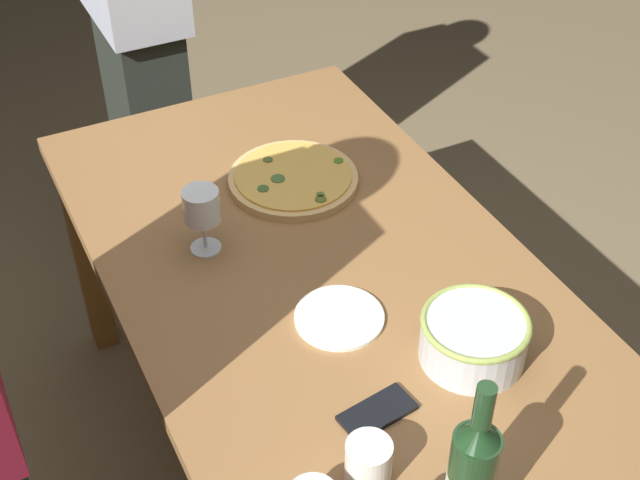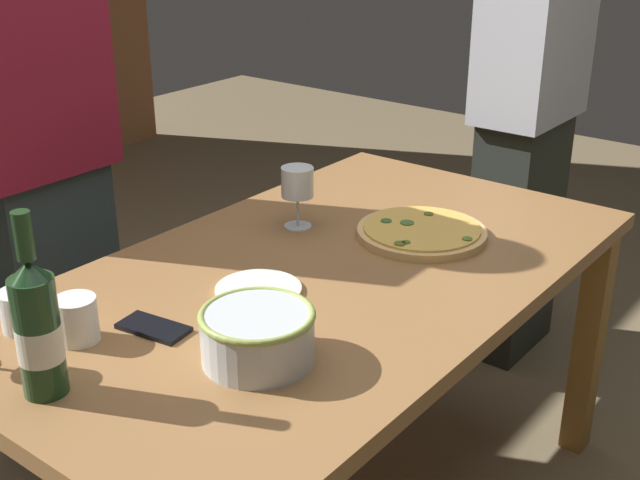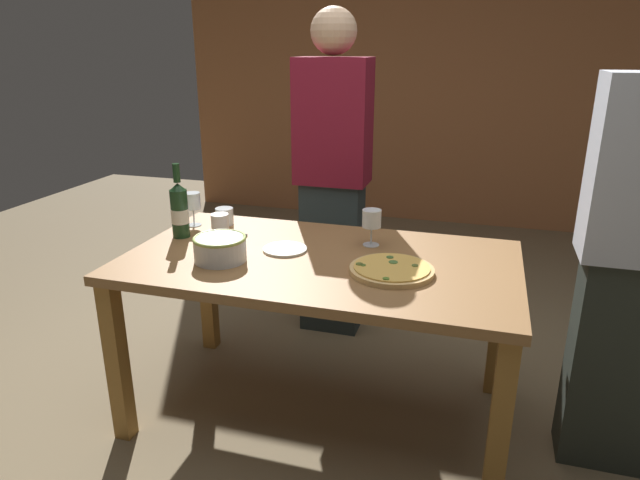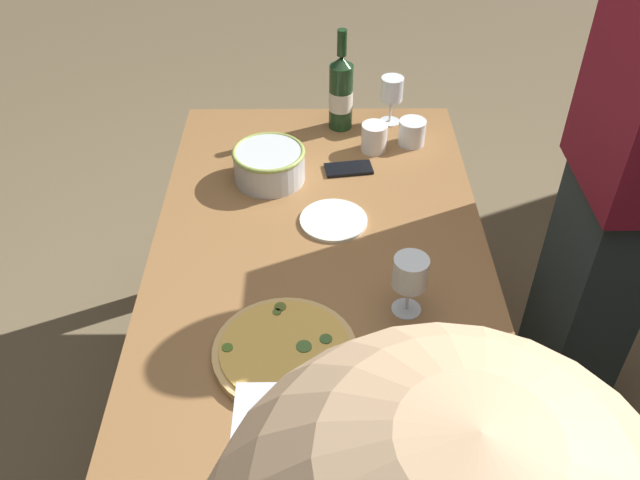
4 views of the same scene
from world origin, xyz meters
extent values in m
cube|color=olive|center=(0.00, 0.00, 0.73)|extent=(1.60, 0.90, 0.04)
cube|color=olive|center=(0.74, -0.40, 0.35)|extent=(0.07, 0.07, 0.71)
cube|color=olive|center=(0.74, 0.40, 0.35)|extent=(0.07, 0.07, 0.71)
cylinder|color=#E1B56F|center=(0.31, -0.08, 0.76)|extent=(0.32, 0.32, 0.02)
cylinder|color=#EAB34E|center=(0.31, -0.08, 0.77)|extent=(0.29, 0.29, 0.01)
cylinder|color=#3F642D|center=(0.29, 0.01, 0.78)|extent=(0.03, 0.03, 0.00)
cylinder|color=#4D6B27|center=(0.20, -0.10, 0.78)|extent=(0.02, 0.02, 0.00)
cylinder|color=#516028|center=(0.40, -0.05, 0.78)|extent=(0.02, 0.02, 0.00)
cylinder|color=#4D7425|center=(0.31, -0.21, 0.78)|extent=(0.02, 0.02, 0.00)
cylinder|color=#476C33|center=(0.31, -0.04, 0.78)|extent=(0.03, 0.03, 0.00)
cylinder|color=#536225|center=(0.19, -0.09, 0.78)|extent=(0.03, 0.03, 0.00)
cylinder|color=silver|center=(-0.38, -0.15, 0.80)|extent=(0.21, 0.21, 0.10)
torus|color=#9AAF51|center=(-0.38, -0.15, 0.84)|extent=(0.22, 0.22, 0.01)
cylinder|color=#1B3A1C|center=(-0.68, 0.07, 0.86)|extent=(0.08, 0.08, 0.22)
cone|color=#1B3A1C|center=(-0.68, 0.07, 0.98)|extent=(0.08, 0.08, 0.03)
cylinder|color=#1B3A1C|center=(-0.68, 0.07, 1.05)|extent=(0.03, 0.03, 0.08)
cylinder|color=silver|center=(-0.68, 0.07, 0.85)|extent=(0.08, 0.08, 0.07)
cylinder|color=white|center=(0.17, 0.21, 0.75)|extent=(0.07, 0.07, 0.00)
cylinder|color=white|center=(0.17, 0.21, 0.79)|extent=(0.01, 0.01, 0.08)
cylinder|color=white|center=(0.17, 0.21, 0.87)|extent=(0.08, 0.08, 0.08)
cylinder|color=maroon|center=(0.17, 0.21, 0.84)|extent=(0.07, 0.07, 0.02)
cylinder|color=white|center=(-0.54, 0.17, 0.80)|extent=(0.08, 0.08, 0.09)
cylinder|color=white|center=(-0.57, 0.30, 0.79)|extent=(0.09, 0.09, 0.08)
cylinder|color=white|center=(-0.17, 0.04, 0.76)|extent=(0.19, 0.19, 0.01)
cube|color=black|center=(-0.42, 0.09, 0.76)|extent=(0.09, 0.15, 0.01)
cube|color=#293436|center=(-0.17, 0.82, 0.43)|extent=(0.33, 0.20, 0.87)
cube|color=maroon|center=(-0.17, 0.82, 1.20)|extent=(0.39, 0.24, 0.65)
cube|color=#292F28|center=(1.17, 0.05, 0.43)|extent=(0.35, 0.20, 0.85)
cube|color=silver|center=(1.17, 0.05, 1.17)|extent=(0.41, 0.24, 0.64)
camera|label=1|loc=(-1.32, 0.66, 2.05)|focal=49.50mm
camera|label=2|loc=(-1.35, -1.05, 1.56)|focal=46.47mm
camera|label=3|loc=(0.61, -2.06, 1.57)|focal=31.34mm
camera|label=4|loc=(1.31, -0.01, 1.93)|focal=38.15mm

